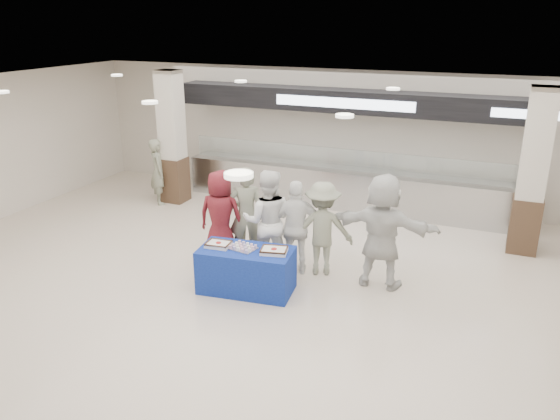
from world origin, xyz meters
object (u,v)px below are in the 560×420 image
at_px(sheet_cake_right, 274,250).
at_px(civilian_maroon, 221,216).
at_px(display_table, 246,270).
at_px(sheet_cake_left, 219,244).
at_px(soldier_a, 246,214).
at_px(chef_tall, 268,221).
at_px(cupcake_tray, 243,247).
at_px(civilian_white, 382,231).
at_px(soldier_bg, 158,172).
at_px(soldier_b, 322,228).
at_px(chef_short, 297,228).

relative_size(sheet_cake_right, civilian_maroon, 0.28).
height_order(display_table, sheet_cake_left, sheet_cake_left).
bearing_deg(soldier_a, chef_tall, 131.00).
bearing_deg(soldier_a, sheet_cake_right, 108.81).
bearing_deg(civilian_maroon, sheet_cake_left, 108.96).
relative_size(cupcake_tray, chef_tall, 0.25).
distance_m(civilian_white, soldier_bg, 6.40).
xyz_separation_m(soldier_b, soldier_bg, (-4.93, 2.14, -0.05)).
height_order(chef_tall, chef_short, chef_tall).
bearing_deg(civilian_white, soldier_b, -3.63).
distance_m(sheet_cake_left, soldier_bg, 4.85).
xyz_separation_m(chef_tall, soldier_bg, (-3.99, 2.39, -0.13)).
distance_m(sheet_cake_left, soldier_b, 1.86).
distance_m(civilian_maroon, soldier_bg, 3.82).
bearing_deg(civilian_white, chef_short, 4.17).
bearing_deg(civilian_white, soldier_bg, -19.75).
distance_m(sheet_cake_left, cupcake_tray, 0.43).
bearing_deg(soldier_a, chef_short, 146.25).
xyz_separation_m(sheet_cake_left, soldier_a, (-0.07, 1.19, 0.11)).
height_order(civilian_maroon, soldier_b, civilian_maroon).
height_order(sheet_cake_right, civilian_maroon, civilian_maroon).
xyz_separation_m(sheet_cake_right, civilian_white, (1.53, 1.01, 0.20)).
relative_size(soldier_b, soldier_bg, 1.06).
distance_m(display_table, civilian_white, 2.36).
height_order(chef_tall, soldier_b, chef_tall).
bearing_deg(soldier_bg, sheet_cake_right, -167.20).
relative_size(sheet_cake_left, soldier_a, 0.23).
height_order(chef_short, civilian_white, civilian_white).
height_order(sheet_cake_left, civilian_maroon, civilian_maroon).
height_order(cupcake_tray, chef_tall, chef_tall).
distance_m(soldier_a, chef_short, 1.08).
relative_size(sheet_cake_left, civilian_white, 0.21).
xyz_separation_m(display_table, chef_short, (0.52, 0.97, 0.49)).
relative_size(display_table, cupcake_tray, 3.31).
height_order(soldier_a, civilian_white, civilian_white).
bearing_deg(chef_short, soldier_a, -29.08).
distance_m(sheet_cake_right, soldier_bg, 5.51).
distance_m(soldier_a, chef_tall, 0.60).
bearing_deg(soldier_b, sheet_cake_left, 21.17).
relative_size(display_table, sheet_cake_right, 3.20).
xyz_separation_m(soldier_a, soldier_bg, (-3.44, 2.15, -0.10)).
bearing_deg(sheet_cake_right, chef_tall, 120.06).
relative_size(sheet_cake_right, chef_tall, 0.26).
relative_size(sheet_cake_right, civilian_white, 0.24).
height_order(sheet_cake_right, chef_short, chef_short).
bearing_deg(soldier_bg, soldier_a, -163.36).
distance_m(sheet_cake_right, civilian_white, 1.84).
relative_size(sheet_cake_right, soldier_bg, 0.30).
bearing_deg(cupcake_tray, civilian_maroon, 134.70).
bearing_deg(civilian_maroon, soldier_bg, -45.49).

